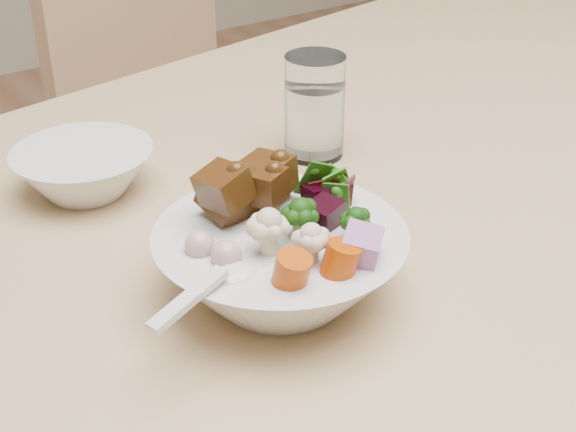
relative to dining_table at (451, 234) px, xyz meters
The scene contains 6 objects.
dining_table is the anchor object (origin of this frame).
chair_far 0.76m from the dining_table, 85.36° to the left, with size 0.54×0.54×0.92m.
food_bowl 0.32m from the dining_table, 165.10° to the right, with size 0.20×0.20×0.11m.
soup_spoon 0.40m from the dining_table, 163.29° to the right, with size 0.10×0.05×0.02m.
water_glass 0.21m from the dining_table, 131.30° to the left, with size 0.07×0.07×0.11m.
side_bowl 0.41m from the dining_table, 152.30° to the left, with size 0.14×0.14×0.05m, color silver, non-canonical shape.
Camera 1 is at (-0.56, -0.35, 1.20)m, focal length 50.00 mm.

